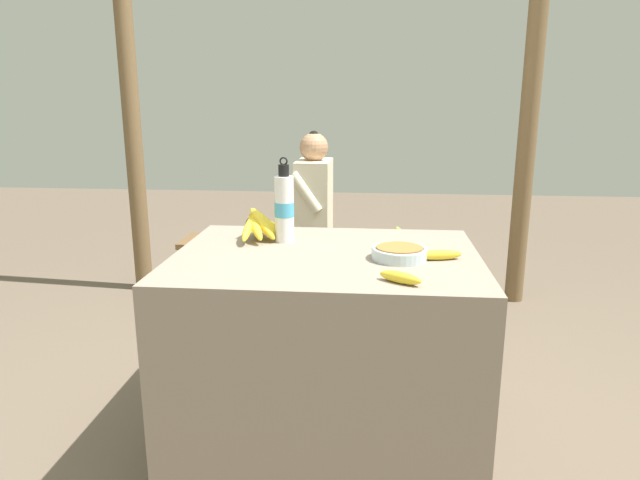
{
  "coord_description": "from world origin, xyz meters",
  "views": [
    {
      "loc": [
        0.17,
        -2.06,
        1.34
      ],
      "look_at": [
        -0.03,
        0.05,
        0.8
      ],
      "focal_mm": 32.0,
      "sensor_mm": 36.0,
      "label": 1
    }
  ],
  "objects_px": {
    "seated_vendor": "(306,210)",
    "banana_bunch_green": "(402,235)",
    "water_bottle": "(284,208)",
    "wooden_bench": "(319,252)",
    "banana_bunch_ripe": "(260,224)",
    "loose_banana_side": "(440,255)",
    "loose_banana_front": "(400,277)",
    "support_post_near": "(131,108)",
    "support_post_far": "(530,108)",
    "serving_bowl": "(399,252)"
  },
  "relations": [
    {
      "from": "loose_banana_front",
      "to": "banana_bunch_green",
      "type": "xyz_separation_m",
      "value": [
        0.09,
        1.7,
        -0.27
      ]
    },
    {
      "from": "support_post_near",
      "to": "seated_vendor",
      "type": "bearing_deg",
      "value": -16.24
    },
    {
      "from": "support_post_far",
      "to": "support_post_near",
      "type": "bearing_deg",
      "value": 180.0
    },
    {
      "from": "water_bottle",
      "to": "support_post_far",
      "type": "height_order",
      "value": "support_post_far"
    },
    {
      "from": "support_post_near",
      "to": "loose_banana_front",
      "type": "bearing_deg",
      "value": -49.73
    },
    {
      "from": "loose_banana_side",
      "to": "support_post_far",
      "type": "relative_size",
      "value": 0.07
    },
    {
      "from": "banana_bunch_ripe",
      "to": "wooden_bench",
      "type": "distance_m",
      "value": 1.26
    },
    {
      "from": "wooden_bench",
      "to": "banana_bunch_green",
      "type": "distance_m",
      "value": 0.53
    },
    {
      "from": "loose_banana_front",
      "to": "wooden_bench",
      "type": "relative_size",
      "value": 0.08
    },
    {
      "from": "serving_bowl",
      "to": "seated_vendor",
      "type": "relative_size",
      "value": 0.18
    },
    {
      "from": "loose_banana_front",
      "to": "banana_bunch_green",
      "type": "bearing_deg",
      "value": 86.97
    },
    {
      "from": "loose_banana_side",
      "to": "banana_bunch_green",
      "type": "bearing_deg",
      "value": 92.57
    },
    {
      "from": "serving_bowl",
      "to": "support_post_near",
      "type": "bearing_deg",
      "value": 134.6
    },
    {
      "from": "banana_bunch_ripe",
      "to": "wooden_bench",
      "type": "height_order",
      "value": "banana_bunch_ripe"
    },
    {
      "from": "loose_banana_side",
      "to": "banana_bunch_green",
      "type": "xyz_separation_m",
      "value": [
        -0.06,
        1.42,
        -0.27
      ]
    },
    {
      "from": "support_post_near",
      "to": "water_bottle",
      "type": "bearing_deg",
      "value": -50.31
    },
    {
      "from": "serving_bowl",
      "to": "loose_banana_side",
      "type": "xyz_separation_m",
      "value": [
        0.15,
        0.0,
        -0.01
      ]
    },
    {
      "from": "seated_vendor",
      "to": "support_post_near",
      "type": "distance_m",
      "value": 1.4
    },
    {
      "from": "banana_bunch_green",
      "to": "wooden_bench",
      "type": "bearing_deg",
      "value": 179.91
    },
    {
      "from": "wooden_bench",
      "to": "banana_bunch_green",
      "type": "xyz_separation_m",
      "value": [
        0.51,
        -0.0,
        0.13
      ]
    },
    {
      "from": "wooden_bench",
      "to": "seated_vendor",
      "type": "xyz_separation_m",
      "value": [
        -0.08,
        -0.03,
        0.27
      ]
    },
    {
      "from": "serving_bowl",
      "to": "banana_bunch_green",
      "type": "height_order",
      "value": "serving_bowl"
    },
    {
      "from": "loose_banana_front",
      "to": "banana_bunch_green",
      "type": "distance_m",
      "value": 1.72
    },
    {
      "from": "wooden_bench",
      "to": "loose_banana_side",
      "type": "bearing_deg",
      "value": -67.95
    },
    {
      "from": "loose_banana_side",
      "to": "serving_bowl",
      "type": "bearing_deg",
      "value": -178.52
    },
    {
      "from": "serving_bowl",
      "to": "seated_vendor",
      "type": "xyz_separation_m",
      "value": [
        -0.5,
        1.39,
        -0.13
      ]
    },
    {
      "from": "loose_banana_side",
      "to": "wooden_bench",
      "type": "bearing_deg",
      "value": 112.05
    },
    {
      "from": "serving_bowl",
      "to": "support_post_near",
      "type": "relative_size",
      "value": 0.08
    },
    {
      "from": "seated_vendor",
      "to": "banana_bunch_green",
      "type": "height_order",
      "value": "seated_vendor"
    },
    {
      "from": "water_bottle",
      "to": "loose_banana_front",
      "type": "distance_m",
      "value": 0.68
    },
    {
      "from": "seated_vendor",
      "to": "banana_bunch_green",
      "type": "xyz_separation_m",
      "value": [
        0.59,
        0.03,
        -0.15
      ]
    },
    {
      "from": "banana_bunch_green",
      "to": "banana_bunch_ripe",
      "type": "bearing_deg",
      "value": -118.78
    },
    {
      "from": "water_bottle",
      "to": "loose_banana_front",
      "type": "relative_size",
      "value": 2.35
    },
    {
      "from": "serving_bowl",
      "to": "wooden_bench",
      "type": "distance_m",
      "value": 1.54
    },
    {
      "from": "water_bottle",
      "to": "loose_banana_side",
      "type": "relative_size",
      "value": 2.03
    },
    {
      "from": "banana_bunch_ripe",
      "to": "loose_banana_side",
      "type": "bearing_deg",
      "value": -18.98
    },
    {
      "from": "serving_bowl",
      "to": "support_post_near",
      "type": "distance_m",
      "value": 2.5
    },
    {
      "from": "water_bottle",
      "to": "wooden_bench",
      "type": "bearing_deg",
      "value": 88.75
    },
    {
      "from": "banana_bunch_ripe",
      "to": "loose_banana_side",
      "type": "xyz_separation_m",
      "value": [
        0.71,
        -0.24,
        -0.05
      ]
    },
    {
      "from": "banana_bunch_green",
      "to": "support_post_far",
      "type": "distance_m",
      "value": 1.13
    },
    {
      "from": "loose_banana_side",
      "to": "support_post_far",
      "type": "bearing_deg",
      "value": 67.59
    },
    {
      "from": "loose_banana_side",
      "to": "support_post_near",
      "type": "xyz_separation_m",
      "value": [
        -1.87,
        1.74,
        0.48
      ]
    },
    {
      "from": "wooden_bench",
      "to": "seated_vendor",
      "type": "bearing_deg",
      "value": -157.97
    },
    {
      "from": "seated_vendor",
      "to": "loose_banana_side",
      "type": "bearing_deg",
      "value": 116.5
    },
    {
      "from": "banana_bunch_ripe",
      "to": "support_post_near",
      "type": "xyz_separation_m",
      "value": [
        -1.16,
        1.5,
        0.44
      ]
    },
    {
      "from": "banana_bunch_green",
      "to": "support_post_near",
      "type": "distance_m",
      "value": 1.98
    },
    {
      "from": "loose_banana_side",
      "to": "wooden_bench",
      "type": "relative_size",
      "value": 0.1
    },
    {
      "from": "wooden_bench",
      "to": "serving_bowl",
      "type": "bearing_deg",
      "value": -73.24
    },
    {
      "from": "loose_banana_front",
      "to": "loose_banana_side",
      "type": "bearing_deg",
      "value": 61.38
    },
    {
      "from": "banana_bunch_ripe",
      "to": "water_bottle",
      "type": "height_order",
      "value": "water_bottle"
    }
  ]
}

